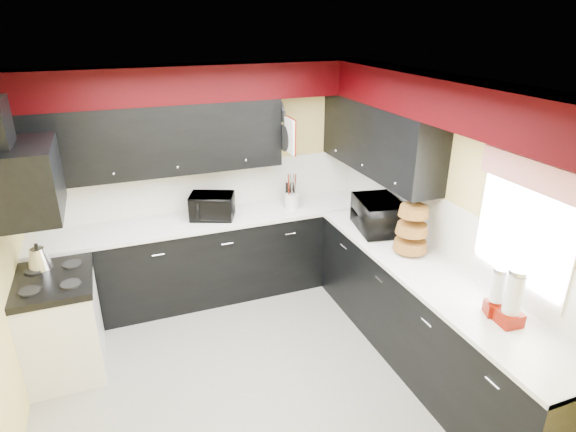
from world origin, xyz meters
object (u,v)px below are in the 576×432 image
object	(u,v)px
microwave	(378,215)
knife_block	(290,194)
kettle	(39,258)
toaster_oven	(212,206)
utensil_crock	(292,201)

from	to	relation	value
microwave	knife_block	distance (m)	1.12
microwave	kettle	xyz separation A→B (m)	(-3.10, 0.38, -0.09)
microwave	knife_block	xyz separation A→B (m)	(-0.56, 0.97, -0.04)
toaster_oven	kettle	bearing A→B (deg)	-140.28
toaster_oven	kettle	world-z (taller)	toaster_oven
utensil_crock	microwave	bearing A→B (deg)	-55.14
knife_block	kettle	size ratio (longest dim) A/B	1.13
kettle	microwave	bearing A→B (deg)	-6.91
kettle	knife_block	bearing A→B (deg)	13.17
toaster_oven	knife_block	bearing A→B (deg)	27.38
microwave	kettle	size ratio (longest dim) A/B	2.82
toaster_oven	utensil_crock	world-z (taller)	toaster_oven
toaster_oven	knife_block	world-z (taller)	toaster_oven
knife_block	toaster_oven	bearing A→B (deg)	-154.58
microwave	kettle	distance (m)	3.13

